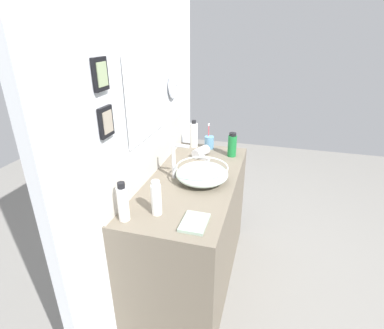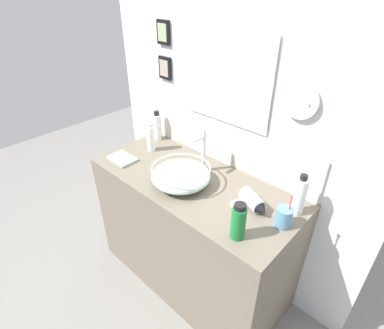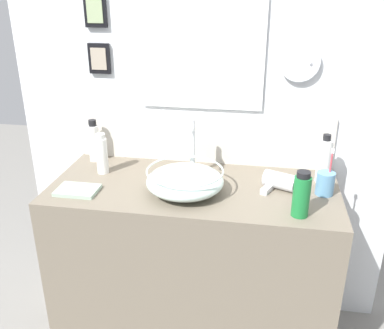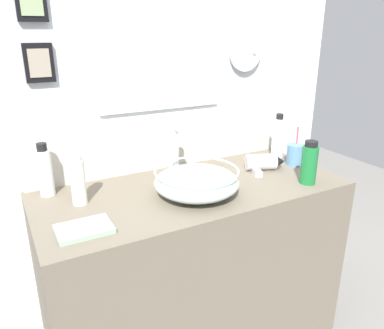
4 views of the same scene
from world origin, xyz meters
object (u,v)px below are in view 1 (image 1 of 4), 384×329
Objects in this scene: soap_dispenser at (156,198)px; lotion_bottle at (194,135)px; hair_drier at (202,152)px; toothbrush_cup at (209,142)px; glass_bowl_sink at (202,173)px; faucet at (175,156)px; hand_towel at (195,223)px; spray_bottle at (232,145)px; shampoo_bottle at (123,203)px.

lotion_bottle is (0.99, 0.07, 0.01)m from soap_dispenser.
lotion_bottle is (0.17, 0.11, 0.07)m from hair_drier.
glass_bowl_sink is at bearing -171.71° from toothbrush_cup.
soap_dispenser is 0.86× the size of lotion_bottle.
hand_towel is at bearing -151.14° from faucet.
toothbrush_cup is at bearing -8.81° from faucet.
glass_bowl_sink is 0.58m from toothbrush_cup.
soap_dispenser is 0.92m from spray_bottle.
faucet is 1.20× the size of lotion_bottle.
lotion_bottle is 0.35m from spray_bottle.
lotion_bottle reaches higher than shampoo_bottle.
hair_drier is 0.17m from toothbrush_cup.
hair_drier is (0.41, -0.08, -0.12)m from faucet.
hair_drier is at bearing -10.64° from faucet.
faucet is 1.32× the size of toothbrush_cup.
shampoo_bottle is at bearing 99.23° from hand_towel.
spray_bottle is (0.97, -0.39, -0.01)m from shampoo_bottle.
toothbrush_cup is at bearing 8.77° from hand_towel.
faucet is 0.58m from lotion_bottle.
spray_bottle is (0.88, -0.25, -0.00)m from soap_dispenser.
hand_towel is (-1.03, -0.16, -0.04)m from toothbrush_cup.
soap_dispenser reaches higher than glass_bowl_sink.
spray_bottle is at bearing -109.36° from lotion_bottle.
hair_drier is at bearing -2.74° from soap_dispenser.
shampoo_bottle is (-0.51, 0.10, -0.05)m from faucet.
soap_dispenser is 0.23m from hand_towel.
lotion_bottle is at bearing 3.74° from faucet.
faucet reaches higher than toothbrush_cup.
soap_dispenser reaches higher than hand_towel.
glass_bowl_sink reaches higher than hand_towel.
spray_bottle reaches higher than hand_towel.
faucet is at bearing 169.36° from hair_drier.
toothbrush_cup reaches higher than hair_drier.
shampoo_bottle is at bearing 151.57° from glass_bowl_sink.
soap_dispenser is at bearing -175.70° from lotion_bottle.
hand_towel is at bearing -170.61° from glass_bowl_sink.
soap_dispenser reaches higher than spray_bottle.
toothbrush_cup is at bearing -3.04° from soap_dispenser.
shampoo_bottle is 1.09× the size of soap_dispenser.
hand_towel is (-0.92, 0.04, -0.08)m from spray_bottle.
toothbrush_cup is 1.10× the size of spray_bottle.
soap_dispenser is at bearing 161.75° from glass_bowl_sink.
glass_bowl_sink is 0.62m from lotion_bottle.
hand_towel is (-0.86, -0.17, -0.03)m from hair_drier.
lotion_bottle reaches higher than spray_bottle.
hair_drier is at bearing 13.52° from glass_bowl_sink.
toothbrush_cup is 1.04m from hand_towel.
shampoo_bottle reaches higher than glass_bowl_sink.
shampoo_bottle is 1.05m from spray_bottle.
glass_bowl_sink is 1.23× the size of faucet.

